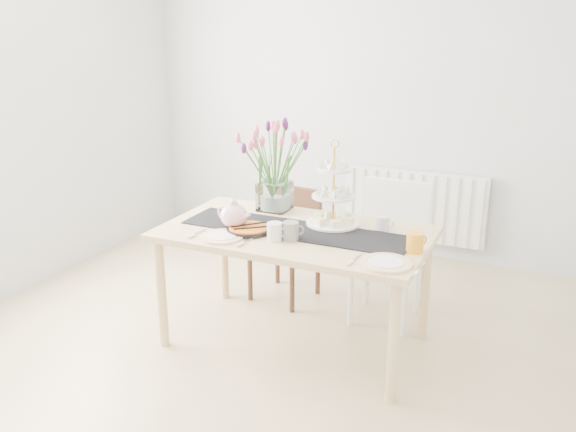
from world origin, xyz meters
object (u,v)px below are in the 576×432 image
at_px(mug_grey, 291,231).
at_px(plate_right, 386,263).
at_px(dining_table, 295,242).
at_px(tulip_vase, 274,153).
at_px(radiator, 414,206).
at_px(teapot, 234,216).
at_px(cream_jug, 382,223).
at_px(tart_tin, 249,229).
at_px(cake_stand, 333,204).
at_px(plate_left, 221,237).
at_px(mug_white, 275,232).
at_px(mug_orange, 415,242).
at_px(chair_brown, 290,235).
at_px(chair_white, 390,240).

distance_m(mug_grey, plate_right, 0.62).
bearing_deg(dining_table, tulip_vase, 131.57).
xyz_separation_m(mug_grey, plate_right, (0.60, -0.13, -0.05)).
bearing_deg(radiator, teapot, -109.50).
xyz_separation_m(cream_jug, tart_tin, (-0.71, -0.37, -0.03)).
height_order(cake_stand, tart_tin, cake_stand).
bearing_deg(tulip_vase, plate_left, -94.10).
bearing_deg(mug_white, mug_orange, 0.92).
height_order(tulip_vase, plate_right, tulip_vase).
distance_m(cake_stand, mug_grey, 0.38).
bearing_deg(plate_left, cream_jug, 32.96).
relative_size(teapot, tart_tin, 0.98).
distance_m(radiator, chair_brown, 1.31).
height_order(radiator, mug_grey, mug_grey).
bearing_deg(plate_left, mug_grey, 18.65).
relative_size(tulip_vase, tart_tin, 2.62).
relative_size(radiator, tart_tin, 4.49).
bearing_deg(tart_tin, teapot, 170.74).
relative_size(cake_stand, plate_left, 1.89).
distance_m(chair_white, tart_tin, 1.04).
height_order(dining_table, mug_grey, mug_grey).
distance_m(radiator, plate_left, 2.20).
xyz_separation_m(mug_grey, mug_white, (-0.08, -0.04, -0.00)).
xyz_separation_m(cream_jug, mug_white, (-0.51, -0.44, 0.01)).
bearing_deg(chair_white, mug_grey, -115.97).
bearing_deg(chair_brown, tart_tin, -75.68).
xyz_separation_m(radiator, plate_left, (-0.66, -2.08, 0.31)).
bearing_deg(chair_brown, mug_grey, -57.34).
bearing_deg(dining_table, mug_white, -99.94).
relative_size(dining_table, tulip_vase, 2.28).
bearing_deg(chair_white, mug_orange, -65.66).
relative_size(mug_white, plate_right, 0.39).
height_order(tart_tin, mug_grey, mug_grey).
distance_m(chair_white, mug_grey, 0.92).
bearing_deg(tulip_vase, radiator, 67.05).
height_order(chair_brown, cake_stand, cake_stand).
bearing_deg(tart_tin, radiator, 73.69).
bearing_deg(mug_orange, mug_grey, 134.66).
relative_size(dining_table, mug_grey, 14.62).
relative_size(radiator, cream_jug, 14.26).
relative_size(cake_stand, plate_right, 1.77).
relative_size(chair_white, mug_grey, 8.53).
bearing_deg(mug_orange, cream_jug, 78.31).
bearing_deg(mug_orange, teapot, 129.06).
height_order(chair_brown, tulip_vase, tulip_vase).
height_order(chair_white, plate_right, chair_white).
distance_m(chair_white, cake_stand, 0.62).
xyz_separation_m(chair_brown, teapot, (-0.03, -0.77, 0.37)).
bearing_deg(radiator, dining_table, -100.24).
distance_m(cream_jug, plate_right, 0.55).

